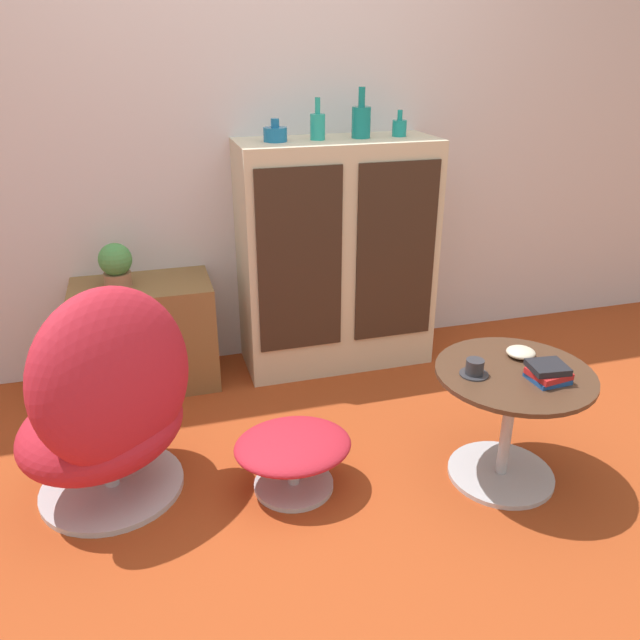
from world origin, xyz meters
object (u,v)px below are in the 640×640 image
object	(u,v)px
sideboard	(336,257)
coffee_table	(509,412)
vase_rightmost	(399,127)
vase_leftmost	(275,134)
vase_inner_left	(318,125)
tv_console	(146,335)
vase_inner_right	(361,121)
egg_chair	(109,405)
teacup	(474,369)
book_stack	(548,373)
ottoman	(293,450)
potted_plant	(116,264)
bowl	(521,352)

from	to	relation	value
sideboard	coffee_table	xyz separation A→B (m)	(0.33, -1.17, -0.29)
vase_rightmost	coffee_table	bearing A→B (deg)	-89.18
vase_leftmost	vase_inner_left	bearing A→B (deg)	0.00
tv_console	vase_inner_right	world-z (taller)	vase_inner_right
egg_chair	vase_rightmost	distance (m)	1.88
tv_console	coffee_table	size ratio (longest dim) A/B	1.12
egg_chair	teacup	world-z (taller)	egg_chair
egg_chair	book_stack	distance (m)	1.60
sideboard	ottoman	world-z (taller)	sideboard
sideboard	teacup	xyz separation A→B (m)	(0.17, -1.15, -0.09)
sideboard	book_stack	bearing A→B (deg)	-72.05
vase_inner_right	egg_chair	bearing A→B (deg)	-145.55
ottoman	vase_inner_right	size ratio (longest dim) A/B	1.94
vase_leftmost	potted_plant	world-z (taller)	vase_leftmost
sideboard	vase_inner_right	world-z (taller)	vase_inner_right
egg_chair	teacup	size ratio (longest dim) A/B	8.24
tv_console	vase_inner_right	bearing A→B (deg)	-0.06
vase_inner_right	potted_plant	distance (m)	1.35
coffee_table	vase_leftmost	distance (m)	1.62
tv_console	ottoman	xyz separation A→B (m)	(0.50, -1.00, -0.10)
vase_leftmost	teacup	distance (m)	1.43
sideboard	bowl	bearing A→B (deg)	-68.44
tv_console	egg_chair	world-z (taller)	egg_chair
egg_chair	ottoman	xyz separation A→B (m)	(0.65, -0.14, -0.23)
ottoman	bowl	distance (m)	0.97
coffee_table	teacup	xyz separation A→B (m)	(-0.16, 0.02, 0.20)
vase_leftmost	teacup	bearing A→B (deg)	-67.49
vase_leftmost	book_stack	size ratio (longest dim) A/B	0.76
teacup	vase_inner_right	bearing A→B (deg)	92.70
teacup	book_stack	size ratio (longest dim) A/B	0.73
teacup	vase_rightmost	bearing A→B (deg)	82.81
potted_plant	bowl	xyz separation A→B (m)	(1.51, -1.07, -0.15)
vase_rightmost	egg_chair	bearing A→B (deg)	-149.38
tv_console	book_stack	world-z (taller)	book_stack
tv_console	vase_inner_left	size ratio (longest dim) A/B	3.48
vase_inner_left	bowl	bearing A→B (deg)	-64.05
egg_chair	vase_inner_right	bearing A→B (deg)	34.45
vase_inner_left	book_stack	world-z (taller)	vase_inner_left
teacup	bowl	bearing A→B (deg)	18.32
bowl	vase_leftmost	bearing A→B (deg)	124.16
vase_inner_right	teacup	world-z (taller)	vase_inner_right
tv_console	potted_plant	distance (m)	0.39
tv_console	vase_leftmost	bearing A→B (deg)	-0.10
ottoman	coffee_table	distance (m)	0.85
tv_console	vase_rightmost	distance (m)	1.62
egg_chair	vase_rightmost	size ratio (longest dim) A/B	7.07
ottoman	vase_inner_right	distance (m)	1.60
tv_console	teacup	size ratio (longest dim) A/B	6.22
tv_console	potted_plant	bearing A→B (deg)	179.62
sideboard	coffee_table	distance (m)	1.25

